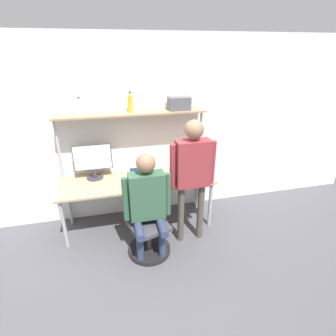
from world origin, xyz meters
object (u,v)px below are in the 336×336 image
at_px(person_seated, 148,199).
at_px(bottle_amber, 130,104).
at_px(cell_phone, 159,183).
at_px(office_chair, 148,233).
at_px(laptop, 142,180).
at_px(storage_box, 179,103).
at_px(person_standing, 193,167).
at_px(bottle_clear, 80,108).
at_px(monitor, 93,160).

height_order(person_seated, bottle_amber, bottle_amber).
distance_m(cell_phone, office_chair, 0.70).
height_order(laptop, bottle_amber, bottle_amber).
relative_size(laptop, bottle_amber, 1.14).
bearing_deg(person_seated, storage_box, 54.30).
bearing_deg(storage_box, person_standing, -91.57).
distance_m(office_chair, bottle_clear, 1.86).
height_order(bottle_amber, bottle_clear, bottle_amber).
bearing_deg(bottle_clear, laptop, -26.23).
xyz_separation_m(monitor, bottle_amber, (0.58, 0.02, 0.76)).
relative_size(person_seated, person_standing, 0.81).
height_order(cell_phone, bottle_clear, bottle_clear).
distance_m(cell_phone, person_seated, 0.53).
height_order(monitor, bottle_amber, bottle_amber).
bearing_deg(cell_phone, office_chair, -120.70).
xyz_separation_m(person_standing, bottle_clear, (-1.32, 0.74, 0.67)).
xyz_separation_m(person_standing, bottle_amber, (-0.67, 0.74, 0.69)).
height_order(monitor, person_seated, person_seated).
bearing_deg(bottle_amber, cell_phone, -54.28).
distance_m(person_standing, bottle_amber, 1.21).
bearing_deg(monitor, storage_box, 0.91).
height_order(monitor, laptop, monitor).
height_order(laptop, person_standing, person_standing).
relative_size(monitor, bottle_clear, 2.33).
xyz_separation_m(office_chair, person_seated, (0.01, -0.04, 0.55)).
distance_m(person_seated, storage_box, 1.44).
xyz_separation_m(person_seated, person_standing, (0.61, 0.14, 0.29)).
height_order(office_chair, storage_box, storage_box).
relative_size(office_chair, person_seated, 0.65).
bearing_deg(person_seated, bottle_amber, 93.55).
bearing_deg(monitor, bottle_clear, 166.01).
distance_m(laptop, storage_box, 1.19).
bearing_deg(office_chair, person_standing, 8.89).
xyz_separation_m(bottle_amber, bottle_clear, (-0.66, 0.00, -0.02)).
distance_m(person_standing, bottle_clear, 1.66).
bearing_deg(person_seated, bottle_clear, 129.04).
relative_size(monitor, storage_box, 1.78).
distance_m(person_standing, storage_box, 1.00).
bearing_deg(office_chair, monitor, 127.22).
xyz_separation_m(office_chair, bottle_clear, (-0.70, 0.84, 1.51)).
bearing_deg(laptop, storage_box, 30.05).
bearing_deg(cell_phone, storage_box, 46.57).
distance_m(cell_phone, bottle_amber, 1.16).
bearing_deg(person_standing, person_seated, -167.21).
distance_m(office_chair, person_standing, 1.05).
relative_size(bottle_amber, bottle_clear, 1.21).
xyz_separation_m(cell_phone, storage_box, (0.39, 0.41, 1.01)).
bearing_deg(office_chair, laptop, 87.11).
xyz_separation_m(person_seated, storage_box, (0.63, 0.88, 0.95)).
xyz_separation_m(cell_phone, bottle_clear, (-0.95, 0.41, 1.02)).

